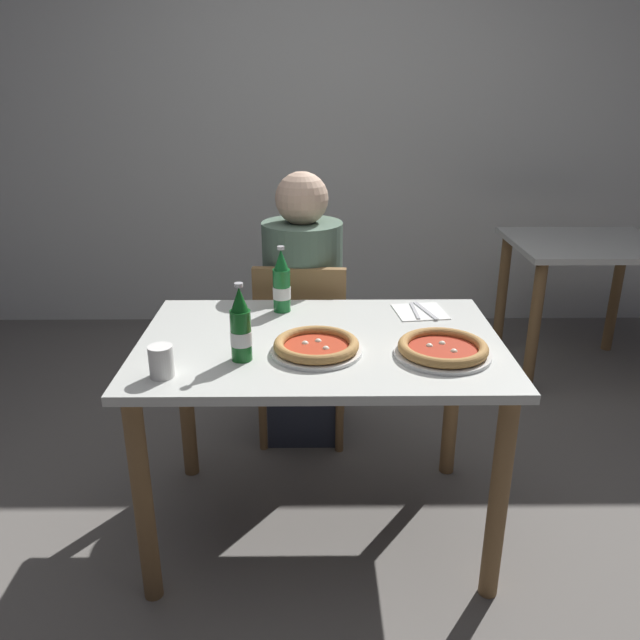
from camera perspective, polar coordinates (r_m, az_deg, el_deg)
ground_plane at (r=2.48m, az=0.01°, el=-17.97°), size 8.00×8.00×0.00m
back_wall_tiled at (r=4.13m, az=-0.31°, el=17.45°), size 7.00×0.10×2.60m
dining_table_main at (r=2.13m, az=0.01°, el=-4.60°), size 1.20×0.80×0.75m
chair_behind_table at (r=2.75m, az=-1.64°, el=-2.00°), size 0.42×0.42×0.85m
diner_seated at (r=2.76m, az=-1.55°, el=0.36°), size 0.34×0.34×1.21m
dining_table_background at (r=3.69m, az=22.80°, el=4.19°), size 0.80×0.70×0.75m
pizza_margherita_near at (r=1.98m, az=-0.33°, el=-2.41°), size 0.29×0.29×0.04m
pizza_marinara_far at (r=2.00m, az=11.05°, el=-2.61°), size 0.30×0.30×0.04m
beer_bottle_left at (r=1.92m, az=-7.19°, el=-0.73°), size 0.07×0.07×0.25m
beer_bottle_center at (r=2.31m, az=-3.50°, el=3.25°), size 0.07×0.07×0.25m
napkin_with_cutlery at (r=2.36m, az=9.05°, el=0.76°), size 0.20×0.20×0.01m
paper_cup at (r=1.87m, az=-14.17°, el=-3.65°), size 0.07×0.07×0.09m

